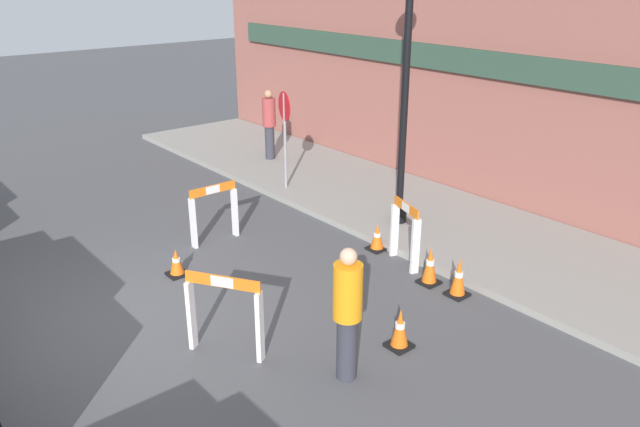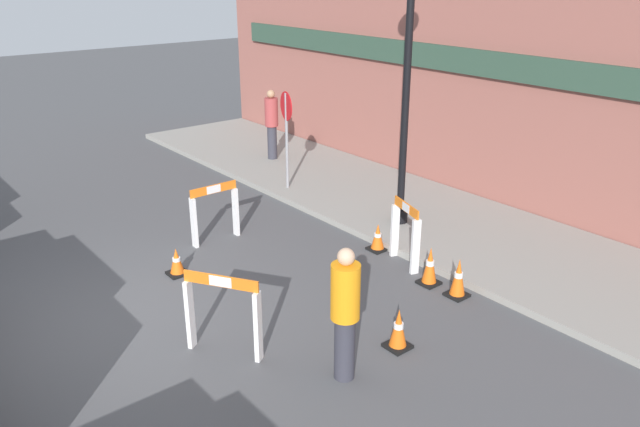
{
  "view_description": "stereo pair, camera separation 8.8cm",
  "coord_description": "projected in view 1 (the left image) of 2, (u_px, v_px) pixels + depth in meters",
  "views": [
    {
      "loc": [
        7.44,
        -2.58,
        4.56
      ],
      "look_at": [
        0.56,
        3.12,
        1.0
      ],
      "focal_mm": 35.0,
      "sensor_mm": 36.0,
      "label": 1
    },
    {
      "loc": [
        7.49,
        -2.51,
        4.56
      ],
      "look_at": [
        0.56,
        3.12,
        1.0
      ],
      "focal_mm": 35.0,
      "sensor_mm": 36.0,
      "label": 2
    }
  ],
  "objects": [
    {
      "name": "ground_plane",
      "position": [
        119.0,
        323.0,
        8.53
      ],
      "size": [
        60.0,
        60.0,
        0.0
      ],
      "primitive_type": "plane",
      "color": "#4C4C4F"
    },
    {
      "name": "sidewalk_slab",
      "position": [
        419.0,
        214.0,
        12.13
      ],
      "size": [
        18.0,
        3.2,
        0.12
      ],
      "color": "gray",
      "rests_on": "ground_plane"
    },
    {
      "name": "storefront_facade",
      "position": [
        486.0,
        65.0,
        12.12
      ],
      "size": [
        18.0,
        0.22,
        5.5
      ],
      "color": "#93564C",
      "rests_on": "ground_plane"
    },
    {
      "name": "streetlamp_post",
      "position": [
        408.0,
        41.0,
        10.43
      ],
      "size": [
        0.44,
        0.44,
        5.08
      ],
      "color": "black",
      "rests_on": "sidewalk_slab"
    },
    {
      "name": "stop_sign",
      "position": [
        285.0,
        124.0,
        12.9
      ],
      "size": [
        0.59,
        0.17,
        2.06
      ],
      "rotation": [
        0.0,
        0.0,
        2.9
      ],
      "color": "gray",
      "rests_on": "sidewalk_slab"
    },
    {
      "name": "barricade_0",
      "position": [
        224.0,
        312.0,
        7.65
      ],
      "size": [
        0.91,
        0.65,
        1.1
      ],
      "rotation": [
        0.0,
        0.0,
        6.85
      ],
      "color": "white",
      "rests_on": "ground_plane"
    },
    {
      "name": "barricade_1",
      "position": [
        405.0,
        232.0,
        10.03
      ],
      "size": [
        0.76,
        0.36,
        1.07
      ],
      "rotation": [
        0.0,
        0.0,
        9.11
      ],
      "color": "white",
      "rests_on": "ground_plane"
    },
    {
      "name": "barricade_2",
      "position": [
        214.0,
        211.0,
        10.87
      ],
      "size": [
        0.13,
        0.9,
        1.05
      ],
      "rotation": [
        0.0,
        0.0,
        10.99
      ],
      "color": "white",
      "rests_on": "ground_plane"
    },
    {
      "name": "traffic_cone_0",
      "position": [
        430.0,
        266.0,
        9.5
      ],
      "size": [
        0.3,
        0.3,
        0.62
      ],
      "color": "black",
      "rests_on": "ground_plane"
    },
    {
      "name": "traffic_cone_1",
      "position": [
        176.0,
        263.0,
        9.79
      ],
      "size": [
        0.3,
        0.3,
        0.45
      ],
      "color": "black",
      "rests_on": "ground_plane"
    },
    {
      "name": "traffic_cone_2",
      "position": [
        459.0,
        278.0,
        9.15
      ],
      "size": [
        0.3,
        0.3,
        0.61
      ],
      "color": "black",
      "rests_on": "ground_plane"
    },
    {
      "name": "traffic_cone_3",
      "position": [
        377.0,
        237.0,
        10.66
      ],
      "size": [
        0.3,
        0.3,
        0.48
      ],
      "color": "black",
      "rests_on": "ground_plane"
    },
    {
      "name": "traffic_cone_4",
      "position": [
        400.0,
        329.0,
        7.91
      ],
      "size": [
        0.3,
        0.3,
        0.56
      ],
      "color": "black",
      "rests_on": "ground_plane"
    },
    {
      "name": "person_worker",
      "position": [
        347.0,
        310.0,
        7.1
      ],
      "size": [
        0.45,
        0.45,
        1.68
      ],
      "rotation": [
        0.0,
        0.0,
        2.73
      ],
      "color": "#33333D",
      "rests_on": "ground_plane"
    },
    {
      "name": "person_pedestrian",
      "position": [
        269.0,
        122.0,
        15.09
      ],
      "size": [
        0.44,
        0.44,
        1.69
      ],
      "rotation": [
        0.0,
        0.0,
        2.64
      ],
      "color": "#33333D",
      "rests_on": "sidewalk_slab"
    }
  ]
}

